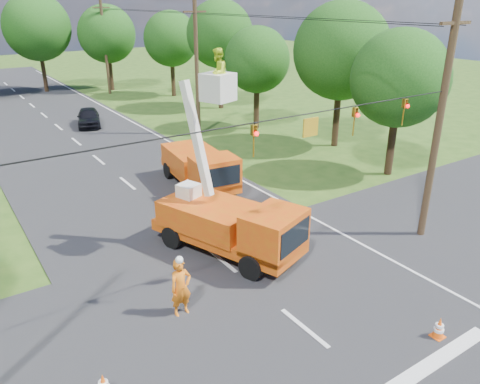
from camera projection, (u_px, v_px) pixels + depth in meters
ground at (99, 160)px, 30.07m from camera, size 140.00×140.00×0.00m
road_main at (99, 160)px, 30.07m from camera, size 12.00×100.00×0.06m
road_cross at (266, 298)px, 16.26m from camera, size 56.00×10.00×0.07m
edge_line at (177, 146)px, 32.96m from camera, size 0.12×90.00×0.02m
bucket_truck at (230, 215)px, 18.54m from camera, size 4.32×6.71×8.04m
second_truck at (200, 167)px, 25.29m from camera, size 3.03×6.38×2.31m
ground_worker at (181, 288)px, 15.05m from camera, size 0.75×0.51×2.02m
distant_car at (89, 117)px, 38.00m from camera, size 2.84×4.57×1.45m
traffic_cone_1 at (439, 328)px, 14.22m from camera, size 0.38×0.38×0.71m
traffic_cone_2 at (227, 223)px, 20.86m from camera, size 0.38×0.38×0.71m
traffic_cone_3 at (193, 201)px, 23.13m from camera, size 0.38×0.38×0.71m
traffic_cone_7 at (194, 156)px, 29.74m from camera, size 0.38×0.38×0.71m
pole_right_near at (439, 121)px, 18.68m from camera, size 1.80×0.30×10.00m
pole_right_mid at (197, 66)px, 34.03m from camera, size 1.80×0.30×10.00m
pole_right_far at (105, 45)px, 49.38m from camera, size 1.80×0.30×10.00m
signal_span at (325, 124)px, 15.15m from camera, size 18.00×0.29×1.07m
tree_right_a at (400, 79)px, 25.68m from camera, size 5.40×5.40×8.28m
tree_right_b at (342, 51)px, 30.72m from camera, size 6.40×6.40×9.65m
tree_right_c at (257, 60)px, 35.60m from camera, size 5.00×5.00×7.83m
tree_right_d at (220, 34)px, 42.04m from camera, size 6.00×6.00×9.70m
tree_right_e at (171, 39)px, 48.00m from camera, size 5.60×5.60×8.63m
tree_far_b at (37, 27)px, 49.74m from camera, size 7.00×7.00×10.32m
tree_far_c at (107, 34)px, 51.06m from camera, size 6.20×6.20×9.18m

